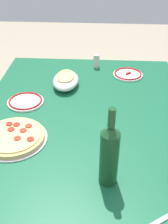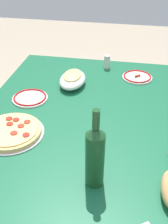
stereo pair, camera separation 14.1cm
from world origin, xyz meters
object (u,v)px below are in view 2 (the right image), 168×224
Objects in this scene: dining_table at (84,132)px; baked_pasta_dish at (73,79)px; side_plate_far at (137,77)px; spice_shaker at (107,62)px; side_plate_near at (30,98)px; pepperoni_pizza at (11,131)px; wine_bottle at (95,155)px.

dining_table is 5.94× the size of baked_pasta_dish.
side_plate_far is 0.24m from spice_shaker.
side_plate_near is 2.24× the size of spice_shaker.
wine_bottle is (-0.22, -0.42, 0.12)m from pepperoni_pizza.
side_plate_far is at bearing -57.76° from side_plate_near.
pepperoni_pizza is 0.55m from baked_pasta_dish.
pepperoni_pizza is at bearing 122.64° from dining_table.
spice_shaker is (0.11, 0.20, 0.03)m from side_plate_far.
side_plate_far is 2.13× the size of spice_shaker.
pepperoni_pizza reaches higher than dining_table.
dining_table is at bearing 152.30° from side_plate_far.
dining_table is 0.36m from side_plate_near.
side_plate_near is at bearing 136.10° from baked_pasta_dish.
spice_shaker is at bearing -24.09° from pepperoni_pizza.
baked_pasta_dish is 0.73× the size of wine_bottle.
baked_pasta_dish reaches higher than dining_table.
baked_pasta_dish is (0.52, -0.18, 0.03)m from pepperoni_pizza.
pepperoni_pizza is 1.64× the size of side_plate_far.
wine_bottle is at bearing -161.63° from baked_pasta_dish.
wine_bottle is 3.76× the size of spice_shaker.
dining_table is 0.61m from spice_shaker.
baked_pasta_dish is at bearing 147.37° from spice_shaker.
dining_table is at bearing -158.17° from baked_pasta_dish.
spice_shaker is at bearing -4.48° from dining_table.
pepperoni_pizza is 1.27× the size of baked_pasta_dish.
side_plate_near is at bearing 122.24° from side_plate_far.
side_plate_far reaches higher than side_plate_near.
wine_bottle reaches higher than side_plate_far.
baked_pasta_dish is at bearing 112.72° from side_plate_far.
wine_bottle is at bearing -164.40° from dining_table.
side_plate_far is (0.67, -0.56, -0.01)m from pepperoni_pizza.
baked_pasta_dish is at bearing 21.83° from dining_table.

